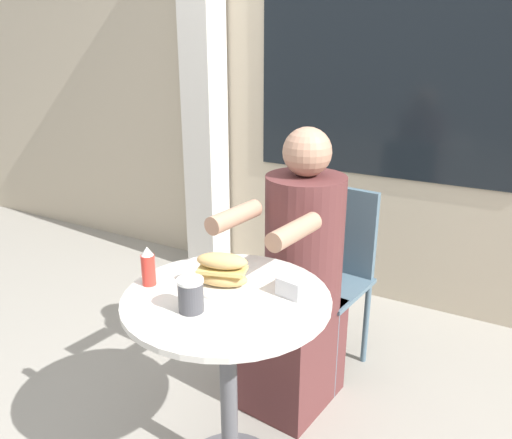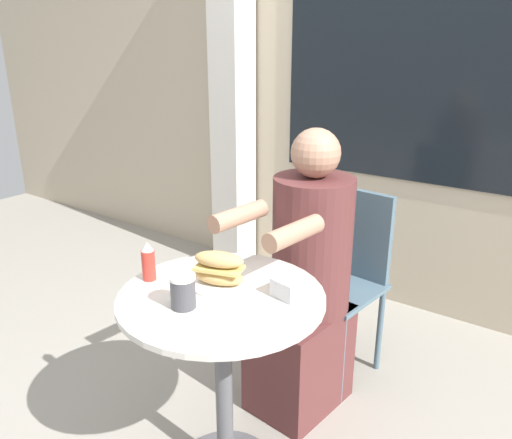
# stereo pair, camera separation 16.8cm
# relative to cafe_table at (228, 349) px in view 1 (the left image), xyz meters

# --- Properties ---
(storefront_wall) EXTENTS (8.00, 0.09, 2.80)m
(storefront_wall) POSITION_rel_cafe_table_xyz_m (0.00, 1.65, 0.87)
(storefront_wall) COLOR #B7A88E
(storefront_wall) RESTS_ON ground_plane
(lattice_pillar) EXTENTS (0.22, 0.22, 2.40)m
(lattice_pillar) POSITION_rel_cafe_table_xyz_m (-1.10, 1.48, 0.67)
(lattice_pillar) COLOR beige
(lattice_pillar) RESTS_ON ground_plane
(cafe_table) EXTENTS (0.67, 0.67, 0.73)m
(cafe_table) POSITION_rel_cafe_table_xyz_m (0.00, 0.00, 0.00)
(cafe_table) COLOR beige
(cafe_table) RESTS_ON ground_plane
(diner_chair) EXTENTS (0.42, 0.42, 0.87)m
(diner_chair) POSITION_rel_cafe_table_xyz_m (0.04, 0.86, -0.01)
(diner_chair) COLOR slate
(diner_chair) RESTS_ON ground_plane
(seated_diner) EXTENTS (0.38, 0.60, 1.20)m
(seated_diner) POSITION_rel_cafe_table_xyz_m (0.02, 0.51, -0.01)
(seated_diner) COLOR brown
(seated_diner) RESTS_ON ground_plane
(sandwich_on_plate) EXTENTS (0.19, 0.18, 0.12)m
(sandwich_on_plate) POSITION_rel_cafe_table_xyz_m (-0.04, 0.04, 0.26)
(sandwich_on_plate) COLOR white
(sandwich_on_plate) RESTS_ON cafe_table
(drink_cup) EXTENTS (0.08, 0.08, 0.10)m
(drink_cup) POSITION_rel_cafe_table_xyz_m (-0.04, -0.13, 0.25)
(drink_cup) COLOR #424247
(drink_cup) RESTS_ON cafe_table
(napkin_box) EXTENTS (0.11, 0.11, 0.06)m
(napkin_box) POSITION_rel_cafe_table_xyz_m (0.18, 0.12, 0.23)
(napkin_box) COLOR silver
(napkin_box) RESTS_ON cafe_table
(condiment_bottle) EXTENTS (0.05, 0.05, 0.14)m
(condiment_bottle) POSITION_rel_cafe_table_xyz_m (-0.27, -0.06, 0.27)
(condiment_bottle) COLOR red
(condiment_bottle) RESTS_ON cafe_table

